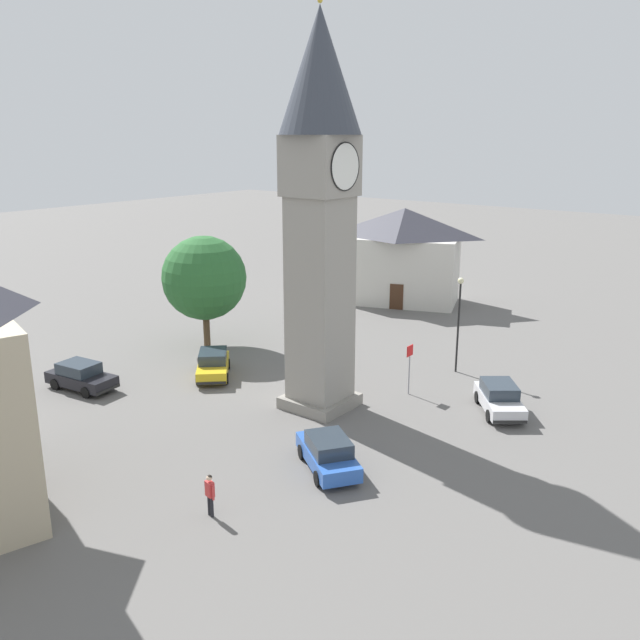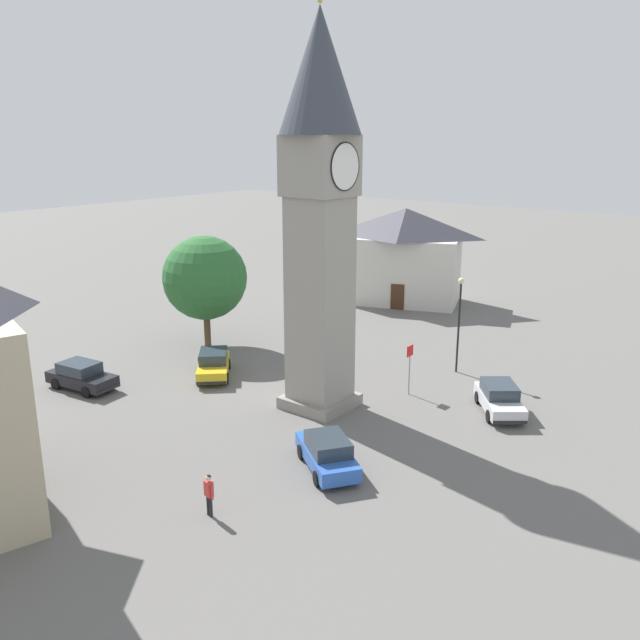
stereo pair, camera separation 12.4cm
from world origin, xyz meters
TOP-DOWN VIEW (x-y plane):
  - ground_plane at (0.00, 0.00)m, footprint 200.00×200.00m
  - clock_tower at (0.00, 0.00)m, footprint 3.91×3.91m
  - car_blue_kerb at (-5.19, -4.43)m, footprint 3.76×4.34m
  - car_silver_kerb at (5.02, -7.72)m, footprint 4.29×3.87m
  - car_red_corner at (-0.32, 7.68)m, footprint 4.17×4.05m
  - car_white_side at (-6.23, 12.04)m, footprint 2.23×4.32m
  - pedestrian at (-10.73, -3.13)m, footprint 0.29×0.55m
  - tree at (3.44, 12.23)m, footprint 5.52×5.52m
  - building_terrace_right at (22.04, 8.21)m, footprint 8.42×10.66m
  - lamp_post at (9.14, -3.25)m, footprint 0.36×0.36m
  - road_sign at (4.30, -2.82)m, footprint 0.60×0.07m

SIDE VIEW (x-z plane):
  - ground_plane at x=0.00m, z-range 0.00..0.00m
  - car_blue_kerb at x=-5.19m, z-range 0.00..1.53m
  - car_silver_kerb at x=5.02m, z-range 0.00..1.53m
  - car_red_corner at x=-0.32m, z-range 0.00..1.53m
  - car_white_side at x=-6.23m, z-range 0.00..1.53m
  - pedestrian at x=-10.73m, z-range 0.16..1.86m
  - road_sign at x=4.30m, z-range 0.50..3.30m
  - lamp_post at x=9.14m, z-range 0.90..6.66m
  - building_terrace_right at x=22.04m, z-range 0.08..7.99m
  - tree at x=3.44m, z-range 0.96..8.41m
  - clock_tower at x=0.00m, z-range 1.64..21.28m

